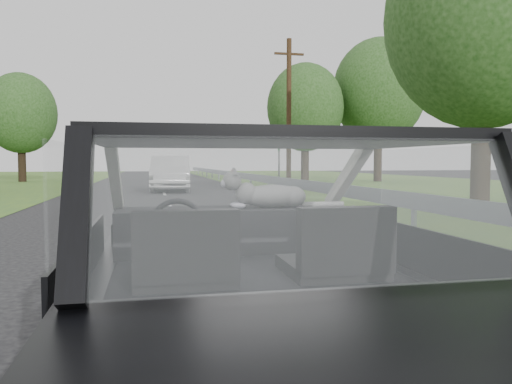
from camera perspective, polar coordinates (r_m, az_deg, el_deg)
name	(u,v)px	position (r m, az deg, el deg)	size (l,w,h in m)	color
subject_car	(253,266)	(2.86, -0.40, -8.45)	(1.80, 4.00, 1.45)	black
dashboard	(234,230)	(3.44, -2.50, -4.31)	(1.58, 0.45, 0.30)	black
driver_seat	(185,250)	(2.49, -8.14, -6.62)	(0.50, 0.72, 0.42)	black
passenger_seat	(338,245)	(2.67, 9.37, -5.97)	(0.50, 0.72, 0.42)	black
steering_wheel	(178,226)	(3.10, -8.92, -3.91)	(0.36, 0.36, 0.04)	black
cat	(272,195)	(3.43, 1.85, -0.30)	(0.62, 0.19, 0.28)	#9E9E9E
guardrail	(334,189)	(13.66, 8.88, 0.32)	(0.05, 90.00, 0.32)	gray
other_car	(171,173)	(23.08, -9.74, 2.12)	(1.92, 4.86, 1.60)	silver
highway_sign	(279,163)	(29.30, 2.65, 3.38)	(0.10, 1.03, 2.56)	#104C1C
utility_pole	(289,115)	(23.74, 3.78, 8.79)	(0.23, 0.23, 7.06)	brown
tree_0	(483,61)	(15.66, 24.55, 13.49)	(5.45, 5.45, 8.26)	#173C0F
tree_2	(305,125)	(31.85, 5.64, 7.64)	(4.83, 4.83, 7.31)	#173C0F
tree_3	(379,112)	(34.80, 13.83, 8.85)	(6.14, 6.14, 9.31)	#173C0F
tree_6	(21,129)	(36.60, -25.26, 6.52)	(4.61, 4.61, 6.98)	#173C0F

